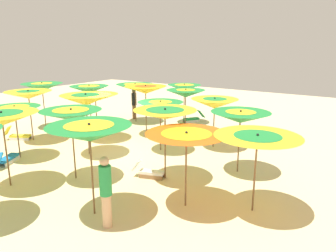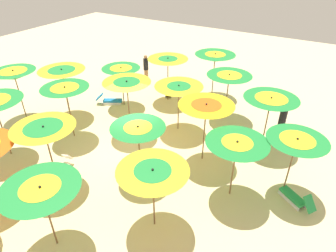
# 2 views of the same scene
# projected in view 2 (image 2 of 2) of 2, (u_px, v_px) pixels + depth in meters

# --- Properties ---
(ground) EXTENTS (41.92, 41.92, 0.04)m
(ground) POSITION_uv_depth(u_px,v_px,m) (132.00, 149.00, 12.50)
(ground) COLOR beige
(beach_umbrella_0) EXTENTS (2.17, 2.17, 2.48)m
(beach_umbrella_0) POSITION_uv_depth(u_px,v_px,m) (215.00, 58.00, 15.68)
(beach_umbrella_0) COLOR brown
(beach_umbrella_0) RESTS_ON ground
(beach_umbrella_1) EXTENTS (2.10, 2.10, 2.42)m
(beach_umbrella_1) POSITION_uv_depth(u_px,v_px,m) (168.00, 62.00, 15.25)
(beach_umbrella_1) COLOR brown
(beach_umbrella_1) RESTS_ON ground
(beach_umbrella_2) EXTENTS (1.95, 1.95, 2.15)m
(beach_umbrella_2) POSITION_uv_depth(u_px,v_px,m) (121.00, 71.00, 14.86)
(beach_umbrella_2) COLOR brown
(beach_umbrella_2) RESTS_ON ground
(beach_umbrella_3) EXTENTS (2.17, 2.17, 2.47)m
(beach_umbrella_3) POSITION_uv_depth(u_px,v_px,m) (62.00, 74.00, 13.79)
(beach_umbrella_3) COLOR brown
(beach_umbrella_3) RESTS_ON ground
(beach_umbrella_4) EXTENTS (2.01, 2.01, 2.50)m
(beach_umbrella_4) POSITION_uv_depth(u_px,v_px,m) (14.00, 75.00, 13.62)
(beach_umbrella_4) COLOR brown
(beach_umbrella_4) RESTS_ON ground
(beach_umbrella_5) EXTENTS (2.10, 2.10, 2.32)m
(beach_umbrella_5) POSITION_uv_depth(u_px,v_px,m) (229.00, 79.00, 13.65)
(beach_umbrella_5) COLOR brown
(beach_umbrella_5) RESTS_ON ground
(beach_umbrella_6) EXTENTS (2.13, 2.13, 2.25)m
(beach_umbrella_6) POSITION_uv_depth(u_px,v_px,m) (179.00, 90.00, 12.79)
(beach_umbrella_6) COLOR brown
(beach_umbrella_6) RESTS_ON ground
(beach_umbrella_7) EXTENTS (2.05, 2.05, 2.56)m
(beach_umbrella_7) POSITION_uv_depth(u_px,v_px,m) (127.00, 87.00, 12.41)
(beach_umbrella_7) COLOR brown
(beach_umbrella_7) RESTS_ON ground
(beach_umbrella_8) EXTENTS (1.99, 1.99, 2.45)m
(beach_umbrella_8) POSITION_uv_depth(u_px,v_px,m) (65.00, 91.00, 12.16)
(beach_umbrella_8) COLOR brown
(beach_umbrella_8) RESTS_ON ground
(beach_umbrella_10) EXTENTS (2.19, 2.19, 2.29)m
(beach_umbrella_10) POSITION_uv_depth(u_px,v_px,m) (270.00, 102.00, 11.70)
(beach_umbrella_10) COLOR brown
(beach_umbrella_10) RESTS_ON ground
(beach_umbrella_11) EXTENTS (2.07, 2.07, 2.53)m
(beach_umbrella_11) POSITION_uv_depth(u_px,v_px,m) (206.00, 109.00, 10.73)
(beach_umbrella_11) COLOR brown
(beach_umbrella_11) RESTS_ON ground
(beach_umbrella_12) EXTENTS (1.93, 1.93, 2.18)m
(beach_umbrella_12) POSITION_uv_depth(u_px,v_px,m) (138.00, 132.00, 10.11)
(beach_umbrella_12) COLOR brown
(beach_umbrella_12) RESTS_ON ground
(beach_umbrella_13) EXTENTS (2.07, 2.07, 2.46)m
(beach_umbrella_13) POSITION_uv_depth(u_px,v_px,m) (44.00, 131.00, 9.56)
(beach_umbrella_13) COLOR brown
(beach_umbrella_13) RESTS_ON ground
(beach_umbrella_15) EXTENTS (1.92, 1.92, 2.28)m
(beach_umbrella_15) POSITION_uv_depth(u_px,v_px,m) (296.00, 143.00, 9.28)
(beach_umbrella_15) COLOR brown
(beach_umbrella_15) RESTS_ON ground
(beach_umbrella_16) EXTENTS (2.00, 2.00, 2.26)m
(beach_umbrella_16) POSITION_uv_depth(u_px,v_px,m) (237.00, 147.00, 9.22)
(beach_umbrella_16) COLOR brown
(beach_umbrella_16) RESTS_ON ground
(beach_umbrella_17) EXTENTS (2.05, 2.05, 2.24)m
(beach_umbrella_17) POSITION_uv_depth(u_px,v_px,m) (153.00, 176.00, 8.13)
(beach_umbrella_17) COLOR brown
(beach_umbrella_17) RESTS_ON ground
(beach_umbrella_18) EXTENTS (2.06, 2.06, 2.26)m
(beach_umbrella_18) POSITION_uv_depth(u_px,v_px,m) (42.00, 193.00, 7.53)
(beach_umbrella_18) COLOR brown
(beach_umbrella_18) RESTS_ON ground
(lounger_0) EXTENTS (1.03, 1.27, 0.67)m
(lounger_0) POSITION_uv_depth(u_px,v_px,m) (295.00, 198.00, 9.81)
(lounger_0) COLOR silver
(lounger_0) RESTS_ON ground
(lounger_1) EXTENTS (0.99, 1.38, 0.61)m
(lounger_1) POSITION_uv_depth(u_px,v_px,m) (111.00, 100.00, 15.89)
(lounger_1) COLOR silver
(lounger_1) RESTS_ON ground
(lounger_2) EXTENTS (1.15, 0.65, 0.59)m
(lounger_2) POSITION_uv_depth(u_px,v_px,m) (62.00, 168.00, 11.11)
(lounger_2) COLOR olive
(lounger_2) RESTS_ON ground
(lounger_3) EXTENTS (1.22, 0.96, 0.67)m
(lounger_3) POSITION_uv_depth(u_px,v_px,m) (168.00, 91.00, 16.92)
(lounger_3) COLOR silver
(lounger_3) RESTS_ON ground
(beachgoer_0) EXTENTS (0.30, 0.30, 1.70)m
(beachgoer_0) POSITION_uv_depth(u_px,v_px,m) (146.00, 68.00, 18.07)
(beachgoer_0) COLOR #A3704C
(beachgoer_0) RESTS_ON ground
(beachgoer_2) EXTENTS (0.30, 0.30, 1.84)m
(beachgoer_2) POSITION_uv_depth(u_px,v_px,m) (282.00, 123.00, 12.46)
(beachgoer_2) COLOR brown
(beachgoer_2) RESTS_ON ground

